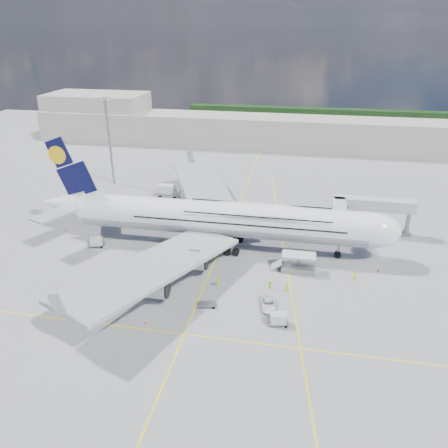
% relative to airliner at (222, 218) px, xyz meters
% --- Properties ---
extents(ground, '(300.00, 300.00, 0.00)m').
position_rel_airliner_xyz_m(ground, '(-0.26, -10.00, -6.87)').
color(ground, gray).
rests_on(ground, ground).
extents(taxi_line_main, '(0.25, 220.00, 0.01)m').
position_rel_airliner_xyz_m(taxi_line_main, '(-0.26, -10.00, -6.86)').
color(taxi_line_main, '#FFE80D').
rests_on(taxi_line_main, ground).
extents(taxi_line_cross, '(120.00, 0.25, 0.01)m').
position_rel_airliner_xyz_m(taxi_line_cross, '(-0.26, -30.00, -6.86)').
color(taxi_line_cross, '#FFE80D').
rests_on(taxi_line_cross, ground).
extents(taxi_line_diag, '(14.16, 99.06, 0.01)m').
position_rel_airliner_xyz_m(taxi_line_diag, '(13.74, -0.00, -6.86)').
color(taxi_line_diag, '#FFE80D').
rests_on(taxi_line_diag, ground).
extents(airliner, '(77.26, 79.15, 23.71)m').
position_rel_airliner_xyz_m(airliner, '(0.00, 0.00, 0.00)').
color(airliner, white).
rests_on(airliner, ground).
extents(jet_bridge, '(18.80, 12.10, 8.50)m').
position_rel_airliner_xyz_m(jet_bridge, '(29.55, 10.94, -0.02)').
color(jet_bridge, '#B7B7BC').
rests_on(jet_bridge, ground).
extents(cargo_loader, '(8.53, 3.20, 3.67)m').
position_rel_airliner_xyz_m(cargo_loader, '(16.56, -7.11, -5.62)').
color(cargo_loader, silver).
rests_on(cargo_loader, ground).
extents(light_mast, '(3.00, 0.70, 25.50)m').
position_rel_airliner_xyz_m(light_mast, '(-40.26, 35.00, 6.34)').
color(light_mast, gray).
rests_on(light_mast, ground).
extents(terminal, '(180.00, 16.00, 12.00)m').
position_rel_airliner_xyz_m(terminal, '(-0.26, 85.00, -0.87)').
color(terminal, '#B2AD9E').
rests_on(terminal, ground).
extents(hangar, '(40.00, 22.00, 18.00)m').
position_rel_airliner_xyz_m(hangar, '(-70.26, 90.00, 2.13)').
color(hangar, '#B2AD9E').
rests_on(hangar, ground).
extents(tree_line, '(160.00, 6.00, 8.00)m').
position_rel_airliner_xyz_m(tree_line, '(39.74, 130.00, -2.87)').
color(tree_line, '#193814').
rests_on(tree_line, ground).
extents(dolly_row_a, '(3.21, 2.28, 1.84)m').
position_rel_airliner_xyz_m(dolly_row_a, '(-11.86, -15.01, -5.88)').
color(dolly_row_a, gray).
rests_on(dolly_row_a, ground).
extents(dolly_row_b, '(3.62, 2.72, 0.47)m').
position_rel_airliner_xyz_m(dolly_row_b, '(-13.30, -15.31, -6.50)').
color(dolly_row_b, gray).
rests_on(dolly_row_b, ground).
extents(dolly_row_c, '(2.73, 1.69, 0.38)m').
position_rel_airliner_xyz_m(dolly_row_c, '(-17.81, -11.81, -6.58)').
color(dolly_row_c, gray).
rests_on(dolly_row_c, ground).
extents(dolly_back, '(3.83, 2.83, 2.17)m').
position_rel_airliner_xyz_m(dolly_back, '(-27.02, -4.76, -5.70)').
color(dolly_back, gray).
rests_on(dolly_back, ground).
extents(dolly_nose_far, '(3.60, 2.33, 2.12)m').
position_rel_airliner_xyz_m(dolly_nose_far, '(14.13, -24.84, -5.73)').
color(dolly_nose_far, gray).
rests_on(dolly_nose_far, ground).
extents(dolly_nose_near, '(3.40, 2.23, 0.46)m').
position_rel_airliner_xyz_m(dolly_nose_near, '(1.68, -21.98, -6.51)').
color(dolly_nose_near, gray).
rests_on(dolly_nose_near, ground).
extents(baggage_tug, '(2.63, 1.82, 1.50)m').
position_rel_airliner_xyz_m(baggage_tug, '(-4.87, -9.69, -6.20)').
color(baggage_tug, silver).
rests_on(baggage_tug, ground).
extents(catering_truck_inner, '(6.87, 3.59, 3.90)m').
position_rel_airliner_xyz_m(catering_truck_inner, '(-12.43, 11.98, -5.03)').
color(catering_truck_inner, gray).
rests_on(catering_truck_inner, ground).
extents(catering_truck_outer, '(6.41, 2.56, 3.80)m').
position_rel_airliner_xyz_m(catering_truck_outer, '(-20.08, 26.08, -5.10)').
color(catering_truck_outer, gray).
rests_on(catering_truck_outer, ground).
extents(service_van, '(3.27, 5.49, 1.43)m').
position_rel_airliner_xyz_m(service_van, '(12.17, -20.50, -6.15)').
color(service_van, white).
rests_on(service_van, ground).
extents(crew_nose, '(0.84, 0.78, 1.93)m').
position_rel_airliner_xyz_m(crew_nose, '(27.53, -8.91, -5.90)').
color(crew_nose, yellow).
rests_on(crew_nose, ground).
extents(crew_loader, '(1.03, 1.03, 1.68)m').
position_rel_airliner_xyz_m(crew_loader, '(11.85, -14.58, -6.03)').
color(crew_loader, '#A6FE1A').
rests_on(crew_loader, ground).
extents(crew_wing, '(0.88, 1.21, 1.90)m').
position_rel_airliner_xyz_m(crew_wing, '(-8.97, -13.99, -5.92)').
color(crew_wing, '#B5FC1A').
rests_on(crew_wing, ground).
extents(crew_van, '(0.76, 0.90, 1.57)m').
position_rel_airliner_xyz_m(crew_van, '(15.08, -14.92, -6.08)').
color(crew_van, '#E0FF1A').
rests_on(crew_van, ground).
extents(crew_tug, '(1.39, 1.00, 1.94)m').
position_rel_airliner_xyz_m(crew_tug, '(2.34, -15.69, -5.90)').
color(crew_tug, '#BFF019').
rests_on(crew_tug, ground).
extents(cone_nose, '(0.46, 0.46, 0.59)m').
position_rel_airliner_xyz_m(cone_nose, '(32.36, -4.43, -6.58)').
color(cone_nose, '#EC530C').
rests_on(cone_nose, ground).
extents(cone_wing_left_inner, '(0.40, 0.40, 0.50)m').
position_rel_airliner_xyz_m(cone_wing_left_inner, '(-16.07, 20.07, -6.63)').
color(cone_wing_left_inner, '#EC530C').
rests_on(cone_wing_left_inner, ground).
extents(cone_wing_left_outer, '(0.47, 0.47, 0.60)m').
position_rel_airliner_xyz_m(cone_wing_left_outer, '(-12.75, 17.67, -6.58)').
color(cone_wing_left_outer, '#EC530C').
rests_on(cone_wing_left_outer, ground).
extents(cone_wing_right_inner, '(0.43, 0.43, 0.55)m').
position_rel_airliner_xyz_m(cone_wing_right_inner, '(-9.87, -11.16, -6.60)').
color(cone_wing_right_inner, '#EC530C').
rests_on(cone_wing_right_inner, ground).
extents(cone_wing_right_outer, '(0.40, 0.40, 0.51)m').
position_rel_airliner_xyz_m(cone_wing_right_outer, '(-7.19, -28.58, -6.62)').
color(cone_wing_right_outer, '#EC530C').
rests_on(cone_wing_right_outer, ground).
extents(cone_tail, '(0.44, 0.44, 0.57)m').
position_rel_airliner_xyz_m(cone_tail, '(-37.78, 1.31, -6.60)').
color(cone_tail, '#EC530C').
rests_on(cone_tail, ground).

